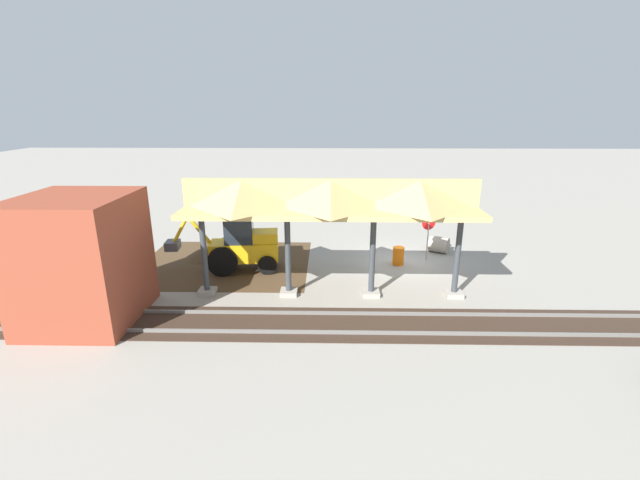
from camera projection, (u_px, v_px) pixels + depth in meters
name	position (u px, v px, depth m)	size (l,w,h in m)	color
ground_plane	(404.00, 261.00, 21.87)	(120.00, 120.00, 0.00)	gray
dirt_work_zone	(225.00, 263.00, 21.54)	(8.38, 7.00, 0.01)	#4C3823
platform_canopy	(331.00, 198.00, 16.73)	(11.56, 3.20, 4.90)	#9E998E
rail_tracks	(435.00, 325.00, 15.46)	(60.00, 2.58, 0.15)	slate
stop_sign	(428.00, 228.00, 21.48)	(0.73, 0.28, 2.38)	gray
backhoe	(241.00, 245.00, 20.34)	(5.30, 1.98, 2.82)	#EAB214
dirt_mound	(206.00, 258.00, 22.35)	(4.36, 4.36, 1.34)	#4C3823
concrete_pipe	(439.00, 245.00, 23.05)	(1.27, 1.22, 0.86)	#9E9384
brick_utility_building	(82.00, 260.00, 15.36)	(3.67, 3.96, 4.63)	brown
traffic_barrel	(398.00, 256.00, 21.28)	(0.56, 0.56, 0.90)	orange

